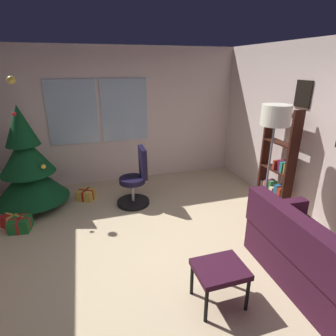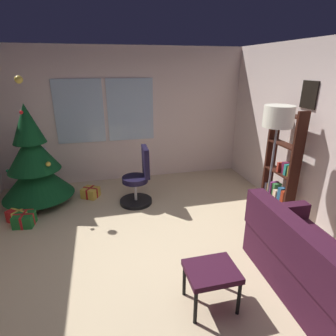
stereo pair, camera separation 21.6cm
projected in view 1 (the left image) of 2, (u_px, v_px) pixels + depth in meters
ground_plane at (158, 270)px, 3.32m from camera, size 4.85×5.73×0.10m
wall_back_with_windows at (117, 117)px, 5.43m from camera, size 4.85×0.12×2.63m
footstool at (220, 272)px, 2.68m from camera, size 0.50×0.41×0.44m
holiday_tree at (28, 167)px, 4.44m from camera, size 1.17×1.17×2.13m
gift_box_red at (15, 221)px, 4.10m from camera, size 0.42×0.41×0.19m
gift_box_green at (20, 225)px, 4.00m from camera, size 0.31×0.30×0.20m
gift_box_gold at (86, 195)px, 4.93m from camera, size 0.36×0.35×0.19m
office_chair at (136, 183)px, 4.67m from camera, size 0.56×0.56×1.01m
bookshelf at (277, 168)px, 4.38m from camera, size 0.18×0.64×1.70m
floor_lamp at (275, 123)px, 3.69m from camera, size 0.39×0.39×1.79m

